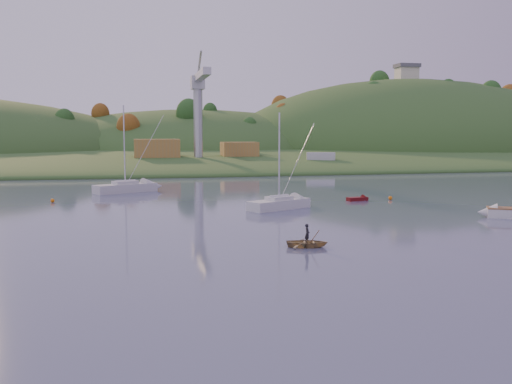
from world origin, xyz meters
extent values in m
plane|color=#343B55|center=(0.00, 0.00, 0.00)|extent=(500.00, 500.00, 0.00)
cube|color=#25431B|center=(0.00, 230.00, 0.00)|extent=(620.00, 220.00, 1.50)
ellipsoid|color=#25431B|center=(0.00, 165.00, 0.00)|extent=(640.00, 150.00, 7.00)
ellipsoid|color=#25431B|center=(10.00, 210.00, 0.00)|extent=(140.00, 120.00, 36.00)
ellipsoid|color=#25431B|center=(95.00, 195.00, 0.00)|extent=(150.00, 130.00, 60.00)
cube|color=beige|center=(95.00, 195.00, 32.50)|extent=(8.00, 6.00, 5.00)
cube|color=#595960|center=(95.00, 195.00, 35.70)|extent=(9.00, 7.00, 1.50)
cube|color=slate|center=(5.00, 122.00, 1.20)|extent=(42.00, 16.00, 2.40)
cube|color=#A97838|center=(-8.00, 123.00, 4.80)|extent=(11.00, 8.00, 4.80)
cube|color=#A97838|center=(13.00, 124.00, 4.40)|extent=(9.00, 7.00, 4.00)
cylinder|color=#B7B7BC|center=(2.00, 120.00, 11.40)|extent=(2.20, 2.20, 18.00)
cube|color=#B7B7BC|center=(2.00, 120.00, 20.90)|extent=(3.20, 3.20, 3.20)
cube|color=#B7B7BC|center=(2.00, 111.00, 21.90)|extent=(1.80, 18.00, 1.60)
cube|color=#B7B7BC|center=(2.00, 125.00, 21.90)|extent=(1.80, 10.00, 1.60)
cone|color=silver|center=(21.91, 31.71, 0.48)|extent=(2.59, 2.61, 1.94)
cube|color=silver|center=(-15.00, 64.86, 0.63)|extent=(9.38, 6.62, 1.26)
cube|color=silver|center=(-15.00, 64.86, 1.31)|extent=(3.99, 3.40, 0.80)
cylinder|color=silver|center=(-15.00, 64.86, 6.97)|extent=(0.18, 0.18, 11.42)
cylinder|color=silver|center=(-15.00, 64.86, 1.56)|extent=(3.31, 1.78, 0.12)
cylinder|color=silver|center=(-15.00, 64.86, 1.66)|extent=(3.01, 1.78, 0.36)
cube|color=silver|center=(2.40, 42.24, 0.54)|extent=(8.05, 5.90, 1.09)
cube|color=silver|center=(2.40, 42.24, 1.14)|extent=(3.45, 2.99, 0.69)
cylinder|color=silver|center=(2.40, 42.24, 6.02)|extent=(0.18, 0.18, 9.87)
cylinder|color=silver|center=(2.40, 42.24, 1.39)|extent=(2.82, 1.64, 0.12)
cylinder|color=silver|center=(2.40, 42.24, 1.49)|extent=(2.59, 1.66, 0.36)
imported|color=#A18858|center=(-0.97, 20.65, 0.33)|extent=(3.62, 2.96, 0.66)
imported|color=black|center=(-0.97, 20.65, 0.76)|extent=(0.49, 0.63, 1.53)
cube|color=#570C0E|center=(14.30, 48.09, 0.23)|extent=(2.87, 1.59, 0.45)
cone|color=#570C0E|center=(15.63, 48.36, 0.23)|extent=(1.14, 1.25, 1.08)
cube|color=slate|center=(30.43, 110.61, 1.01)|extent=(16.67, 9.59, 2.02)
cube|color=#B7B7BC|center=(30.43, 110.61, 2.70)|extent=(7.40, 5.04, 2.70)
sphere|color=orange|center=(18.85, 47.97, 0.25)|extent=(0.50, 0.50, 0.50)
sphere|color=orange|center=(-23.77, 54.18, 0.25)|extent=(0.50, 0.50, 0.50)
sphere|color=orange|center=(-11.95, 66.36, 0.25)|extent=(0.50, 0.50, 0.50)
camera|label=1|loc=(-13.82, -20.32, 8.63)|focal=40.00mm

